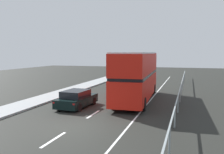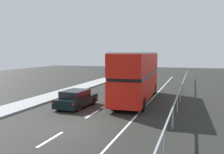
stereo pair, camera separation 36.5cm
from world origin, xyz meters
name	(u,v)px [view 1 (the left image)]	position (x,y,z in m)	size (l,w,h in m)	color
ground_plane	(75,127)	(0.00, 0.00, -0.05)	(74.35, 120.00, 0.10)	black
lane_paint_markings	(137,100)	(1.88, 8.69, 0.00)	(3.14, 46.00, 0.01)	silver
bridge_side_railing	(180,91)	(5.55, 9.00, 0.99)	(0.10, 42.00, 1.23)	gray
double_decker_bus_red	(137,75)	(1.85, 8.65, 2.29)	(2.94, 10.81, 4.27)	red
hatchback_car_near	(77,99)	(-2.06, 4.59, 0.65)	(2.03, 4.09, 1.35)	black
sedan_car_ahead	(128,77)	(-2.24, 22.13, 0.66)	(1.92, 4.44, 1.37)	black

